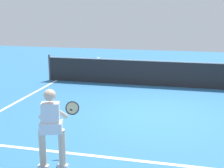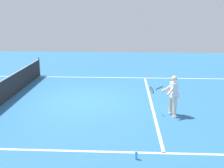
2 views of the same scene
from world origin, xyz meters
TOP-DOWN VIEW (x-y plane):
  - ground_plane at (0.00, 0.00)m, footprint 28.50×28.50m
  - service_line_marking at (0.00, -2.91)m, footprint 8.85×0.10m
  - sideline_left_marking at (-4.43, 0.00)m, footprint 0.10×19.93m
  - court_net at (0.00, 3.38)m, footprint 9.53×0.08m
  - tennis_player at (-1.50, -3.55)m, footprint 0.65×1.08m

SIDE VIEW (x-z plane):
  - ground_plane at x=0.00m, z-range 0.00..0.00m
  - service_line_marking at x=0.00m, z-range 0.00..0.01m
  - sideline_left_marking at x=-4.43m, z-range 0.00..0.01m
  - court_net at x=0.00m, z-range -0.03..1.06m
  - tennis_player at x=-1.50m, z-range 0.07..1.62m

